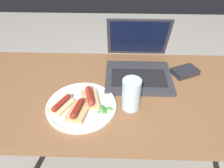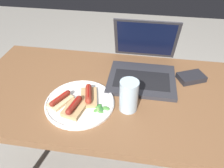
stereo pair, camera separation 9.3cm
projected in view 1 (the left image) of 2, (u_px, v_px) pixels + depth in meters
The scene contains 9 objects.
desk at pixel (119, 101), 1.03m from camera, with size 1.39×0.65×0.77m.
laptop at pixel (138, 65), 1.07m from camera, with size 0.32×0.35×0.25m.
plate at pixel (81, 105), 0.90m from camera, with size 0.29×0.29×0.02m.
sausage_toast_left at pixel (78, 111), 0.85m from camera, with size 0.09×0.11×0.05m.
sausage_toast_middle at pixel (90, 98), 0.91m from camera, with size 0.09×0.13×0.05m.
sausage_toast_right at pixel (62, 104), 0.88m from camera, with size 0.10×0.12×0.04m.
salad_pile at pixel (103, 109), 0.88m from camera, with size 0.08×0.06×0.01m.
drinking_glass at pixel (131, 94), 0.87m from camera, with size 0.08×0.08×0.14m.
external_drive at pixel (185, 72), 1.09m from camera, with size 0.15×0.13×0.03m.
Camera 1 is at (-0.01, -0.76, 1.41)m, focal length 35.00 mm.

